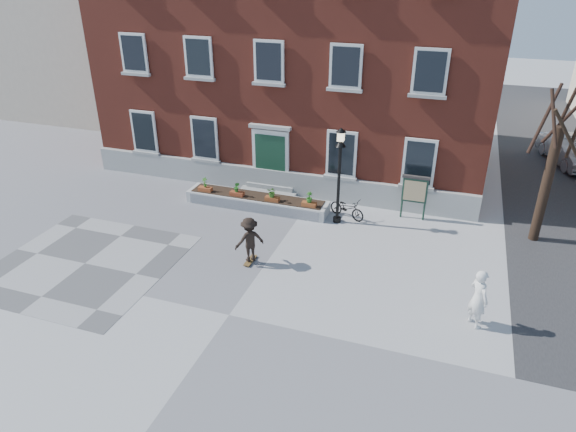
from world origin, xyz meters
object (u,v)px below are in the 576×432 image
at_px(bicycle, 347,208).
at_px(bystander, 478,298).
at_px(skateboarder, 250,240).
at_px(lamp_post, 340,163).
at_px(parked_car, 569,151).
at_px(notice_board, 415,190).

bearing_deg(bicycle, bystander, -115.42).
bearing_deg(skateboarder, lamp_post, 61.73).
bearing_deg(parked_car, notice_board, -145.70).
height_order(bicycle, notice_board, notice_board).
bearing_deg(notice_board, bicycle, -163.03).
xyz_separation_m(parked_car, skateboarder, (-11.79, -14.21, 0.17)).
height_order(bicycle, bystander, bystander).
relative_size(parked_car, skateboarder, 2.53).
bearing_deg(bystander, bicycle, 2.77).
relative_size(bicycle, notice_board, 0.87).
bearing_deg(bicycle, parked_car, -21.72).
height_order(notice_board, skateboarder, notice_board).
distance_m(bystander, lamp_post, 7.54).
bearing_deg(bystander, skateboarder, 42.21).
distance_m(parked_car, lamp_post, 14.18).
distance_m(parked_car, skateboarder, 18.46).
distance_m(bicycle, bystander, 7.54).
bearing_deg(notice_board, lamp_post, -155.63).
height_order(parked_car, notice_board, notice_board).
relative_size(bicycle, skateboarder, 0.95).
bearing_deg(lamp_post, bystander, -43.31).
bearing_deg(bystander, notice_board, -17.88).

